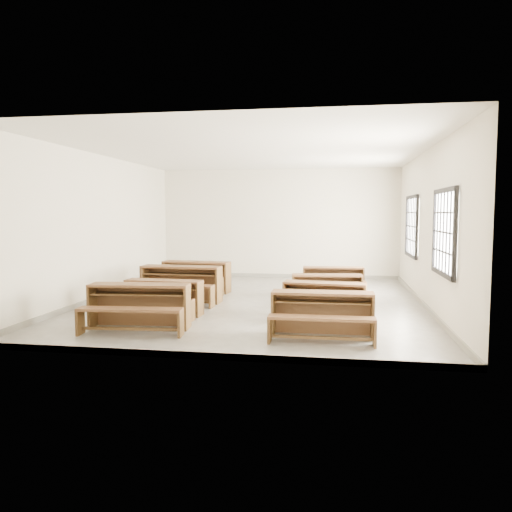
% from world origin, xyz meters
% --- Properties ---
extents(room, '(8.50, 8.50, 3.20)m').
position_xyz_m(room, '(0.09, 0.00, 2.14)').
color(room, gray).
rests_on(room, ground).
extents(desk_set_0, '(1.72, 1.00, 0.75)m').
position_xyz_m(desk_set_0, '(-1.53, -2.72, 0.43)').
color(desk_set_0, brown).
rests_on(desk_set_0, ground).
extents(desk_set_1, '(1.51, 0.85, 0.66)m').
position_xyz_m(desk_set_1, '(-1.52, -1.60, 0.38)').
color(desk_set_1, brown).
rests_on(desk_set_1, ground).
extents(desk_set_2, '(1.77, 0.97, 0.78)m').
position_xyz_m(desk_set_2, '(-1.61, -0.24, 0.45)').
color(desk_set_2, brown).
rests_on(desk_set_2, ground).
extents(desk_set_3, '(1.73, 1.03, 0.74)m').
position_xyz_m(desk_set_3, '(-1.66, 1.12, 0.43)').
color(desk_set_3, brown).
rests_on(desk_set_3, ground).
extents(desk_set_4, '(1.57, 0.82, 0.71)m').
position_xyz_m(desk_set_4, '(1.49, -2.82, 0.41)').
color(desk_set_4, brown).
rests_on(desk_set_4, ground).
extents(desk_set_5, '(1.57, 0.95, 0.67)m').
position_xyz_m(desk_set_5, '(1.48, -1.50, 0.39)').
color(desk_set_5, brown).
rests_on(desk_set_5, ground).
extents(desk_set_6, '(1.52, 0.92, 0.65)m').
position_xyz_m(desk_set_6, '(1.52, -0.16, 0.38)').
color(desk_set_6, brown).
rests_on(desk_set_6, ground).
extents(desk_set_7, '(1.46, 0.82, 0.64)m').
position_xyz_m(desk_set_7, '(1.63, 1.34, 0.37)').
color(desk_set_7, brown).
rests_on(desk_set_7, ground).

